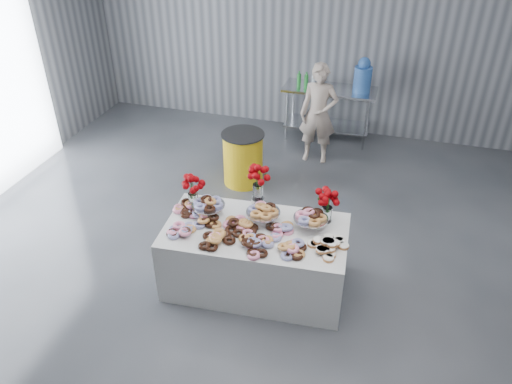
# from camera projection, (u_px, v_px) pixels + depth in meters

# --- Properties ---
(ground) EXTENTS (9.00, 9.00, 0.00)m
(ground) POSITION_uv_depth(u_px,v_px,m) (240.00, 301.00, 5.33)
(ground) COLOR #323439
(ground) RESTS_ON ground
(room_walls) EXTENTS (8.04, 9.04, 4.02)m
(room_walls) POSITION_uv_depth(u_px,v_px,m) (205.00, 53.00, 4.02)
(room_walls) COLOR gray
(room_walls) RESTS_ON ground
(display_table) EXTENTS (1.97, 1.14, 0.75)m
(display_table) POSITION_uv_depth(u_px,v_px,m) (256.00, 257.00, 5.37)
(display_table) COLOR white
(display_table) RESTS_ON ground
(prep_table) EXTENTS (1.50, 0.60, 0.90)m
(prep_table) POSITION_uv_depth(u_px,v_px,m) (329.00, 104.00, 8.24)
(prep_table) COLOR silver
(prep_table) RESTS_ON ground
(donut_mounds) EXTENTS (1.86, 0.93, 0.09)m
(donut_mounds) POSITION_uv_depth(u_px,v_px,m) (254.00, 229.00, 5.10)
(donut_mounds) COLOR #E4B253
(donut_mounds) RESTS_ON display_table
(cake_stand_left) EXTENTS (0.36, 0.36, 0.17)m
(cake_stand_left) POSITION_uv_depth(u_px,v_px,m) (208.00, 204.00, 5.31)
(cake_stand_left) COLOR silver
(cake_stand_left) RESTS_ON display_table
(cake_stand_mid) EXTENTS (0.36, 0.36, 0.17)m
(cake_stand_mid) POSITION_uv_depth(u_px,v_px,m) (263.00, 211.00, 5.20)
(cake_stand_mid) COLOR silver
(cake_stand_mid) RESTS_ON display_table
(cake_stand_right) EXTENTS (0.36, 0.36, 0.17)m
(cake_stand_right) POSITION_uv_depth(u_px,v_px,m) (311.00, 217.00, 5.11)
(cake_stand_right) COLOR silver
(cake_stand_right) RESTS_ON display_table
(danish_pile) EXTENTS (0.48, 0.48, 0.11)m
(danish_pile) POSITION_uv_depth(u_px,v_px,m) (327.00, 244.00, 4.87)
(danish_pile) COLOR white
(danish_pile) RESTS_ON display_table
(bouquet_left) EXTENTS (0.26, 0.26, 0.42)m
(bouquet_left) POSITION_uv_depth(u_px,v_px,m) (192.00, 184.00, 5.34)
(bouquet_left) COLOR white
(bouquet_left) RESTS_ON display_table
(bouquet_right) EXTENTS (0.26, 0.26, 0.42)m
(bouquet_right) POSITION_uv_depth(u_px,v_px,m) (328.00, 198.00, 5.12)
(bouquet_right) COLOR white
(bouquet_right) RESTS_ON display_table
(bouquet_center) EXTENTS (0.26, 0.26, 0.57)m
(bouquet_center) POSITION_uv_depth(u_px,v_px,m) (258.00, 180.00, 5.25)
(bouquet_center) COLOR silver
(bouquet_center) RESTS_ON display_table
(water_jug) EXTENTS (0.28, 0.28, 0.55)m
(water_jug) POSITION_uv_depth(u_px,v_px,m) (363.00, 76.00, 7.84)
(water_jug) COLOR #3F7AD6
(water_jug) RESTS_ON prep_table
(drink_bottles) EXTENTS (0.54, 0.08, 0.27)m
(drink_bottles) POSITION_uv_depth(u_px,v_px,m) (310.00, 80.00, 8.01)
(drink_bottles) COLOR #268C33
(drink_bottles) RESTS_ON prep_table
(person) EXTENTS (0.58, 0.39, 1.55)m
(person) POSITION_uv_depth(u_px,v_px,m) (318.00, 114.00, 7.54)
(person) COLOR #CC8C93
(person) RESTS_ON ground
(trash_barrel) EXTENTS (0.61, 0.61, 0.78)m
(trash_barrel) POSITION_uv_depth(u_px,v_px,m) (243.00, 158.00, 7.17)
(trash_barrel) COLOR gold
(trash_barrel) RESTS_ON ground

